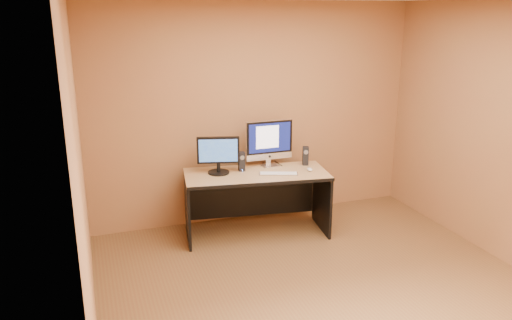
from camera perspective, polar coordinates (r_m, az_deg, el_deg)
The scene contains 11 objects.
floor at distance 4.73m, azimuth 8.24°, elevation -14.98°, with size 4.00×4.00×0.00m, color brown.
walls at distance 4.21m, azimuth 8.96°, elevation 0.32°, with size 4.00×4.00×2.60m, color olive, non-canonical shape.
desk at distance 5.70m, azimuth 0.05°, elevation -5.03°, with size 1.59×0.70×0.74m, color #AE7F57, non-canonical shape.
imac at distance 5.76m, azimuth 1.61°, elevation 1.93°, with size 0.57×0.21×0.55m, color silver, non-canonical shape.
second_monitor at distance 5.52m, azimuth -4.33°, elevation 0.54°, with size 0.48×0.24×0.42m, color black, non-canonical shape.
speaker_left at distance 5.63m, azimuth -1.66°, elevation -0.17°, with size 0.07×0.07×0.22m, color black, non-canonical shape.
speaker_right at distance 5.87m, azimuth 5.68°, elevation 0.48°, with size 0.07×0.07×0.22m, color black, non-canonical shape.
keyboard at distance 5.53m, azimuth 2.59°, elevation -1.56°, with size 0.43×0.12×0.02m, color #B0B1B5.
mouse at distance 5.68m, azimuth 6.17°, elevation -1.06°, with size 0.06×0.10×0.04m, color silver.
cable_a at distance 5.92m, azimuth 2.57°, elevation -0.39°, with size 0.01×0.01×0.22m, color black.
cable_b at distance 5.90m, azimuth 0.77°, elevation -0.45°, with size 0.01×0.01×0.18m, color black.
Camera 1 is at (-1.94, -3.55, 2.45)m, focal length 35.00 mm.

